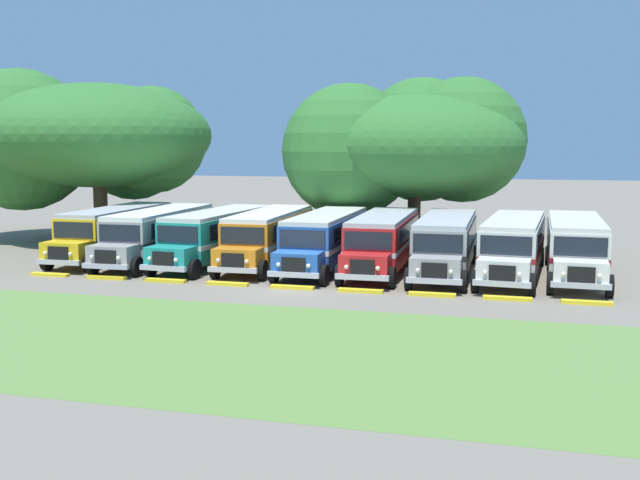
# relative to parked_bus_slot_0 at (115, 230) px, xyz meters

# --- Properties ---
(ground_plane) EXTENTS (220.00, 220.00, 0.00)m
(ground_plane) POSITION_rel_parked_bus_slot_0_xyz_m (12.46, -6.06, -1.58)
(ground_plane) COLOR slate
(foreground_grass_strip) EXTENTS (80.00, 11.72, 0.01)m
(foreground_grass_strip) POSITION_rel_parked_bus_slot_0_xyz_m (12.46, -15.62, -1.58)
(foreground_grass_strip) COLOR olive
(foreground_grass_strip) RESTS_ON ground_plane
(parked_bus_slot_0) EXTENTS (2.95, 10.87, 2.82)m
(parked_bus_slot_0) POSITION_rel_parked_bus_slot_0_xyz_m (0.00, 0.00, 0.00)
(parked_bus_slot_0) COLOR yellow
(parked_bus_slot_0) RESTS_ON ground_plane
(parked_bus_slot_1) EXTENTS (2.87, 10.86, 2.82)m
(parked_bus_slot_1) POSITION_rel_parked_bus_slot_0_xyz_m (2.97, -0.49, 0.00)
(parked_bus_slot_1) COLOR #9E9993
(parked_bus_slot_1) RESTS_ON ground_plane
(parked_bus_slot_2) EXTENTS (3.23, 10.92, 2.82)m
(parked_bus_slot_2) POSITION_rel_parked_bus_slot_0_xyz_m (6.36, -0.29, 0.00)
(parked_bus_slot_2) COLOR teal
(parked_bus_slot_2) RESTS_ON ground_plane
(parked_bus_slot_3) EXTENTS (2.97, 10.88, 2.82)m
(parked_bus_slot_3) POSITION_rel_parked_bus_slot_0_xyz_m (9.19, 0.10, 0.00)
(parked_bus_slot_3) COLOR orange
(parked_bus_slot_3) RESTS_ON ground_plane
(parked_bus_slot_4) EXTENTS (2.70, 10.84, 2.82)m
(parked_bus_slot_4) POSITION_rel_parked_bus_slot_0_xyz_m (12.45, -0.35, 0.00)
(parked_bus_slot_4) COLOR #23519E
(parked_bus_slot_4) RESTS_ON ground_plane
(parked_bus_slot_5) EXTENTS (2.83, 10.86, 2.82)m
(parked_bus_slot_5) POSITION_rel_parked_bus_slot_0_xyz_m (15.47, -0.18, 0.00)
(parked_bus_slot_5) COLOR red
(parked_bus_slot_5) RESTS_ON ground_plane
(parked_bus_slot_6) EXTENTS (2.74, 10.85, 2.82)m
(parked_bus_slot_6) POSITION_rel_parked_bus_slot_0_xyz_m (18.68, -0.28, 0.00)
(parked_bus_slot_6) COLOR #9E9993
(parked_bus_slot_6) RESTS_ON ground_plane
(parked_bus_slot_7) EXTENTS (3.37, 10.94, 2.82)m
(parked_bus_slot_7) POSITION_rel_parked_bus_slot_0_xyz_m (21.97, -0.19, 0.00)
(parked_bus_slot_7) COLOR silver
(parked_bus_slot_7) RESTS_ON ground_plane
(parked_bus_slot_8) EXTENTS (2.94, 10.87, 2.82)m
(parked_bus_slot_8) POSITION_rel_parked_bus_slot_0_xyz_m (24.87, 0.26, 0.00)
(parked_bus_slot_8) COLOR silver
(parked_bus_slot_8) RESTS_ON ground_plane
(curb_wheelstop_0) EXTENTS (2.00, 0.36, 0.15)m
(curb_wheelstop_0) POSITION_rel_parked_bus_slot_0_xyz_m (0.02, -6.25, -1.51)
(curb_wheelstop_0) COLOR yellow
(curb_wheelstop_0) RESTS_ON ground_plane
(curb_wheelstop_1) EXTENTS (2.00, 0.36, 0.15)m
(curb_wheelstop_1) POSITION_rel_parked_bus_slot_0_xyz_m (3.13, -6.25, -1.51)
(curb_wheelstop_1) COLOR yellow
(curb_wheelstop_1) RESTS_ON ground_plane
(curb_wheelstop_2) EXTENTS (2.00, 0.36, 0.15)m
(curb_wheelstop_2) POSITION_rel_parked_bus_slot_0_xyz_m (6.24, -6.25, -1.51)
(curb_wheelstop_2) COLOR yellow
(curb_wheelstop_2) RESTS_ON ground_plane
(curb_wheelstop_3) EXTENTS (2.00, 0.36, 0.15)m
(curb_wheelstop_3) POSITION_rel_parked_bus_slot_0_xyz_m (9.35, -6.25, -1.51)
(curb_wheelstop_3) COLOR yellow
(curb_wheelstop_3) RESTS_ON ground_plane
(curb_wheelstop_4) EXTENTS (2.00, 0.36, 0.15)m
(curb_wheelstop_4) POSITION_rel_parked_bus_slot_0_xyz_m (12.46, -6.25, -1.51)
(curb_wheelstop_4) COLOR yellow
(curb_wheelstop_4) RESTS_ON ground_plane
(curb_wheelstop_5) EXTENTS (2.00, 0.36, 0.15)m
(curb_wheelstop_5) POSITION_rel_parked_bus_slot_0_xyz_m (15.57, -6.25, -1.51)
(curb_wheelstop_5) COLOR yellow
(curb_wheelstop_5) RESTS_ON ground_plane
(curb_wheelstop_6) EXTENTS (2.00, 0.36, 0.15)m
(curb_wheelstop_6) POSITION_rel_parked_bus_slot_0_xyz_m (18.68, -6.25, -1.51)
(curb_wheelstop_6) COLOR yellow
(curb_wheelstop_6) RESTS_ON ground_plane
(curb_wheelstop_7) EXTENTS (2.00, 0.36, 0.15)m
(curb_wheelstop_7) POSITION_rel_parked_bus_slot_0_xyz_m (21.79, -6.25, -1.51)
(curb_wheelstop_7) COLOR yellow
(curb_wheelstop_7) RESTS_ON ground_plane
(curb_wheelstop_8) EXTENTS (2.00, 0.36, 0.15)m
(curb_wheelstop_8) POSITION_rel_parked_bus_slot_0_xyz_m (24.90, -6.25, -1.51)
(curb_wheelstop_8) COLOR yellow
(curb_wheelstop_8) RESTS_ON ground_plane
(broad_shade_tree) EXTENTS (14.92, 13.29, 10.83)m
(broad_shade_tree) POSITION_rel_parked_bus_slot_0_xyz_m (15.49, 9.56, 4.81)
(broad_shade_tree) COLOR brown
(broad_shade_tree) RESTS_ON ground_plane
(secondary_tree) EXTENTS (17.04, 16.18, 11.42)m
(secondary_tree) POSITION_rel_parked_bus_slot_0_xyz_m (-6.00, 7.30, 5.20)
(secondary_tree) COLOR brown
(secondary_tree) RESTS_ON ground_plane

